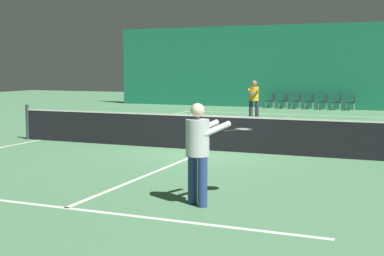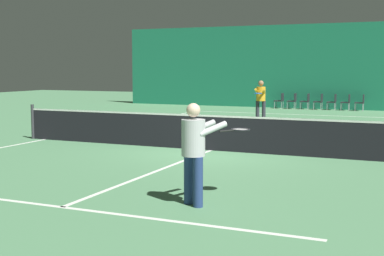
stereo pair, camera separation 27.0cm
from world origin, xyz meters
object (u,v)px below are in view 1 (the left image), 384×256
at_px(tennis_net, 208,131).
at_px(courtside_chair_3, 311,100).
at_px(courtside_chair_2, 298,100).
at_px(courtside_chair_5, 338,101).
at_px(courtside_chair_1, 285,100).
at_px(courtside_chair_4, 324,101).
at_px(player_near, 200,146).
at_px(player_far, 254,97).
at_px(courtside_chair_0, 272,99).
at_px(courtside_chair_6, 352,101).

relative_size(tennis_net, courtside_chair_3, 14.29).
xyz_separation_m(courtside_chair_2, courtside_chair_5, (2.11, 0.00, 0.00)).
height_order(courtside_chair_1, courtside_chair_4, same).
relative_size(player_near, courtside_chair_2, 1.96).
bearing_deg(courtside_chair_3, tennis_net, -0.34).
distance_m(player_far, courtside_chair_1, 6.92).
bearing_deg(player_near, courtside_chair_5, 31.57).
xyz_separation_m(tennis_net, player_far, (-1.11, 8.48, 0.46)).
relative_size(player_near, courtside_chair_0, 1.96).
xyz_separation_m(courtside_chair_0, courtside_chair_6, (4.22, 0.00, 0.00)).
height_order(player_near, courtside_chair_5, player_near).
xyz_separation_m(courtside_chair_0, courtside_chair_1, (0.70, 0.00, 0.00)).
height_order(courtside_chair_4, courtside_chair_5, same).
distance_m(tennis_net, courtside_chair_6, 15.53).
bearing_deg(courtside_chair_0, player_near, 10.62).
distance_m(player_near, courtside_chair_5, 20.80).
bearing_deg(courtside_chair_4, player_far, -15.42).
height_order(player_near, courtside_chair_2, player_near).
height_order(courtside_chair_0, courtside_chair_1, same).
distance_m(player_near, courtside_chair_0, 21.16).
bearing_deg(courtside_chair_2, courtside_chair_4, 90.00).
distance_m(player_near, courtside_chair_4, 20.83).
distance_m(courtside_chair_4, courtside_chair_5, 0.70).
xyz_separation_m(courtside_chair_4, courtside_chair_5, (0.70, 0.00, 0.00)).
bearing_deg(player_far, courtside_chair_1, 172.05).
distance_m(player_far, courtside_chair_2, 6.93).
xyz_separation_m(tennis_net, courtside_chair_2, (-0.61, 15.37, -0.03)).
distance_m(player_near, player_far, 14.21).
distance_m(tennis_net, player_near, 5.75).
distance_m(courtside_chair_2, courtside_chair_4, 1.41).
xyz_separation_m(tennis_net, courtside_chair_3, (0.09, 15.37, -0.03)).
height_order(courtside_chair_5, courtside_chair_6, same).
xyz_separation_m(tennis_net, courtside_chair_5, (1.50, 15.37, -0.03)).
bearing_deg(courtside_chair_0, player_far, 7.51).
relative_size(tennis_net, player_far, 7.17).
height_order(courtside_chair_3, courtside_chair_4, same).
bearing_deg(courtside_chair_4, courtside_chair_1, -90.00).
distance_m(courtside_chair_0, courtside_chair_5, 3.51).
xyz_separation_m(player_far, courtside_chair_6, (3.31, 6.90, -0.49)).
distance_m(courtside_chair_1, courtside_chair_5, 2.81).
height_order(player_far, courtside_chair_3, player_far).
height_order(player_near, courtside_chair_0, player_near).
bearing_deg(player_far, courtside_chair_5, 149.64).
relative_size(tennis_net, courtside_chair_0, 14.29).
relative_size(tennis_net, courtside_chair_5, 14.29).
height_order(courtside_chair_0, courtside_chair_6, same).
xyz_separation_m(courtside_chair_3, courtside_chair_6, (2.11, 0.00, 0.00)).
bearing_deg(courtside_chair_2, courtside_chair_5, 90.00).
xyz_separation_m(courtside_chair_4, courtside_chair_6, (1.41, 0.00, 0.00)).
height_order(player_near, courtside_chair_4, player_near).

